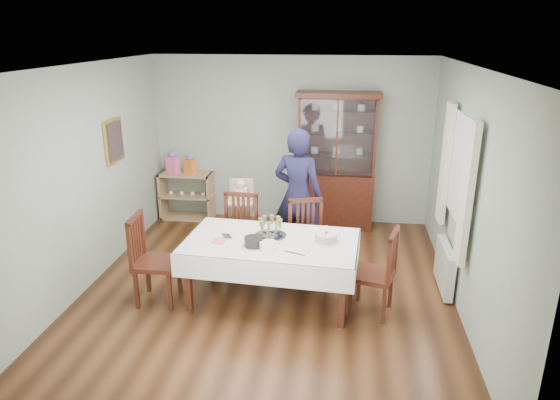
% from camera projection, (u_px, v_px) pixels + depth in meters
% --- Properties ---
extents(floor, '(5.00, 5.00, 0.00)m').
position_uv_depth(floor, '(268.00, 289.00, 6.23)').
color(floor, '#593319').
rests_on(floor, ground).
extents(room_shell, '(5.00, 5.00, 5.00)m').
position_uv_depth(room_shell, '(274.00, 146.00, 6.18)').
color(room_shell, '#9EAA99').
rests_on(room_shell, floor).
extents(dining_table, '(2.07, 1.28, 0.76)m').
position_uv_depth(dining_table, '(271.00, 269.00, 5.90)').
color(dining_table, '#4E1F13').
rests_on(dining_table, floor).
extents(china_cabinet, '(1.30, 0.48, 2.18)m').
position_uv_depth(china_cabinet, '(336.00, 159.00, 7.89)').
color(china_cabinet, '#4E1F13').
rests_on(china_cabinet, floor).
extents(sideboard, '(0.90, 0.38, 0.80)m').
position_uv_depth(sideboard, '(187.00, 196.00, 8.46)').
color(sideboard, tan).
rests_on(sideboard, floor).
extents(picture_frame, '(0.04, 0.48, 0.58)m').
position_uv_depth(picture_frame, '(114.00, 141.00, 6.72)').
color(picture_frame, gold).
rests_on(picture_frame, room_shell).
extents(window, '(0.04, 1.02, 1.22)m').
position_uv_depth(window, '(462.00, 169.00, 5.73)').
color(window, white).
rests_on(window, room_shell).
extents(curtain_left, '(0.07, 0.30, 1.55)m').
position_uv_depth(curtain_left, '(467.00, 194.00, 5.19)').
color(curtain_left, silver).
rests_on(curtain_left, room_shell).
extents(curtain_right, '(0.07, 0.30, 1.55)m').
position_uv_depth(curtain_right, '(446.00, 164.00, 6.35)').
color(curtain_right, silver).
rests_on(curtain_right, room_shell).
extents(radiator, '(0.10, 0.80, 0.55)m').
position_uv_depth(radiator, '(445.00, 267.00, 6.14)').
color(radiator, white).
rests_on(radiator, floor).
extents(chair_far_left, '(0.51, 0.51, 1.06)m').
position_uv_depth(chair_far_left, '(238.00, 251.00, 6.53)').
color(chair_far_left, '#4E1F13').
rests_on(chair_far_left, floor).
extents(chair_far_right, '(0.58, 0.58, 1.04)m').
position_uv_depth(chair_far_right, '(308.00, 257.00, 6.38)').
color(chair_far_right, '#4E1F13').
rests_on(chair_far_right, floor).
extents(chair_end_left, '(0.50, 0.50, 1.07)m').
position_uv_depth(chair_end_left, '(156.00, 276.00, 5.88)').
color(chair_end_left, '#4E1F13').
rests_on(chair_end_left, floor).
extents(chair_end_right, '(0.56, 0.56, 1.02)m').
position_uv_depth(chair_end_right, '(373.00, 288.00, 5.64)').
color(chair_end_right, '#4E1F13').
rests_on(chair_end_right, floor).
extents(woman, '(0.77, 0.60, 1.86)m').
position_uv_depth(woman, '(298.00, 196.00, 6.78)').
color(woman, black).
rests_on(woman, floor).
extents(high_chair, '(0.52, 0.52, 1.06)m').
position_uv_depth(high_chair, '(242.00, 221.00, 7.28)').
color(high_chair, black).
rests_on(high_chair, floor).
extents(champagne_tray, '(0.38, 0.38, 0.23)m').
position_uv_depth(champagne_tray, '(270.00, 231.00, 5.85)').
color(champagne_tray, silver).
rests_on(champagne_tray, dining_table).
extents(birthday_cake, '(0.29, 0.29, 0.20)m').
position_uv_depth(birthday_cake, '(326.00, 238.00, 5.71)').
color(birthday_cake, white).
rests_on(birthday_cake, dining_table).
extents(plate_stack_dark, '(0.27, 0.27, 0.10)m').
position_uv_depth(plate_stack_dark, '(254.00, 242.00, 5.61)').
color(plate_stack_dark, black).
rests_on(plate_stack_dark, dining_table).
extents(plate_stack_white, '(0.21, 0.21, 0.08)m').
position_uv_depth(plate_stack_white, '(268.00, 246.00, 5.53)').
color(plate_stack_white, white).
rests_on(plate_stack_white, dining_table).
extents(napkin_stack, '(0.16, 0.16, 0.02)m').
position_uv_depth(napkin_stack, '(219.00, 241.00, 5.73)').
color(napkin_stack, '#FF5D9E').
rests_on(napkin_stack, dining_table).
extents(cutlery, '(0.19, 0.21, 0.01)m').
position_uv_depth(cutlery, '(224.00, 236.00, 5.88)').
color(cutlery, silver).
rests_on(cutlery, dining_table).
extents(cake_knife, '(0.25, 0.12, 0.01)m').
position_uv_depth(cake_knife, '(295.00, 253.00, 5.43)').
color(cake_knife, silver).
rests_on(cake_knife, dining_table).
extents(gift_bag_pink, '(0.23, 0.18, 0.37)m').
position_uv_depth(gift_bag_pink, '(173.00, 163.00, 8.28)').
color(gift_bag_pink, '#FF5D9E').
rests_on(gift_bag_pink, sideboard).
extents(gift_bag_orange, '(0.22, 0.19, 0.34)m').
position_uv_depth(gift_bag_orange, '(190.00, 165.00, 8.25)').
color(gift_bag_orange, orange).
rests_on(gift_bag_orange, sideboard).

